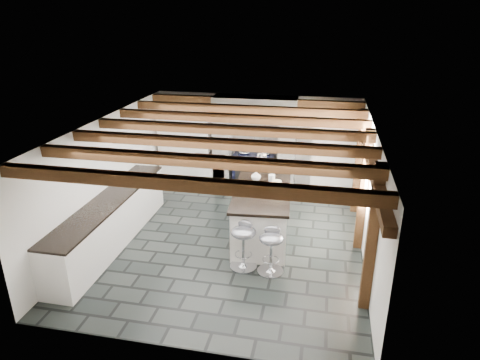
% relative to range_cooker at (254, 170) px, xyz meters
% --- Properties ---
extents(ground, '(6.00, 6.00, 0.00)m').
position_rel_range_cooker_xyz_m(ground, '(0.00, -2.68, -0.47)').
color(ground, black).
rests_on(ground, ground).
extents(room_shell, '(6.00, 6.03, 6.00)m').
position_rel_range_cooker_xyz_m(room_shell, '(-0.61, -1.26, 0.60)').
color(room_shell, white).
rests_on(room_shell, ground).
extents(range_cooker, '(1.00, 0.63, 0.99)m').
position_rel_range_cooker_xyz_m(range_cooker, '(0.00, 0.00, 0.00)').
color(range_cooker, black).
rests_on(range_cooker, ground).
extents(kitchen_island, '(1.22, 2.11, 1.34)m').
position_rel_range_cooker_xyz_m(kitchen_island, '(0.57, -2.51, 0.05)').
color(kitchen_island, white).
rests_on(kitchen_island, ground).
extents(bar_stool_near, '(0.45, 0.45, 0.84)m').
position_rel_range_cooker_xyz_m(bar_stool_near, '(0.91, -3.65, 0.05)').
color(bar_stool_near, silver).
rests_on(bar_stool_near, ground).
extents(bar_stool_far, '(0.54, 0.54, 0.88)m').
position_rel_range_cooker_xyz_m(bar_stool_far, '(0.43, -3.59, 0.08)').
color(bar_stool_far, silver).
rests_on(bar_stool_far, ground).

